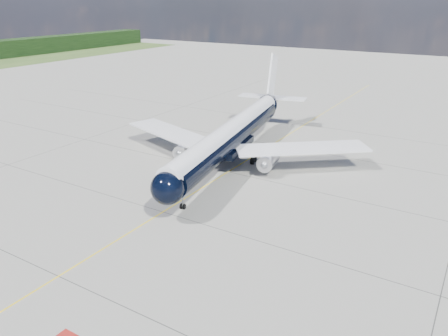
{
  "coord_description": "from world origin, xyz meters",
  "views": [
    {
      "loc": [
        30.22,
        -25.59,
        23.55
      ],
      "look_at": [
        4.05,
        17.23,
        4.0
      ],
      "focal_mm": 35.0,
      "sensor_mm": 36.0,
      "label": 1
    }
  ],
  "objects": [
    {
      "name": "ground",
      "position": [
        0.0,
        30.0,
        0.0
      ],
      "size": [
        320.0,
        320.0,
        0.0
      ],
      "primitive_type": "plane",
      "color": "#98968D",
      "rests_on": "ground"
    },
    {
      "name": "taxiway_centerline",
      "position": [
        0.0,
        25.0,
        0.0
      ],
      "size": [
        0.16,
        160.0,
        0.01
      ],
      "primitive_type": "cube",
      "color": "yellow",
      "rests_on": "ground"
    },
    {
      "name": "main_airliner",
      "position": [
        -1.67,
        29.42,
        4.39
      ],
      "size": [
        39.6,
        48.74,
        14.15
      ],
      "rotation": [
        0.0,
        0.0,
        0.18
      ],
      "color": "black",
      "rests_on": "ground"
    }
  ]
}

